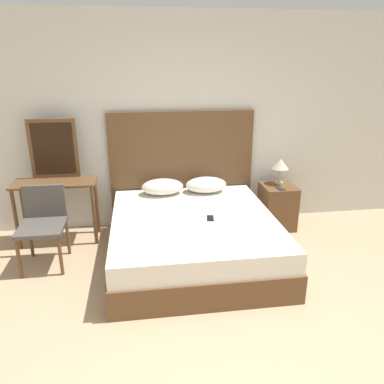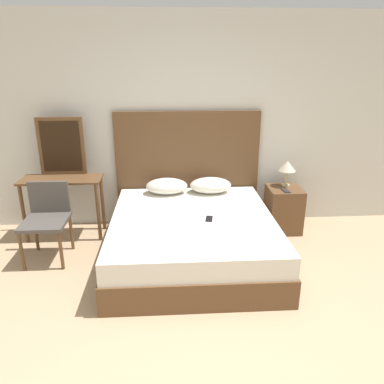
% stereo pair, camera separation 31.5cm
% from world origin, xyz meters
% --- Properties ---
extents(ground_plane, '(16.00, 16.00, 0.00)m').
position_xyz_m(ground_plane, '(0.00, 0.00, 0.00)').
color(ground_plane, tan).
extents(wall_back, '(10.00, 0.06, 2.70)m').
position_xyz_m(wall_back, '(0.00, 2.80, 1.35)').
color(wall_back, silver).
rests_on(wall_back, ground_plane).
extents(bed, '(1.78, 1.98, 0.51)m').
position_xyz_m(bed, '(-0.01, 1.71, 0.25)').
color(bed, brown).
rests_on(bed, ground_plane).
extents(headboard, '(1.87, 0.05, 1.52)m').
position_xyz_m(headboard, '(-0.01, 2.72, 0.76)').
color(headboard, brown).
rests_on(headboard, ground_plane).
extents(pillow_left, '(0.53, 0.34, 0.20)m').
position_xyz_m(pillow_left, '(-0.29, 2.48, 0.61)').
color(pillow_left, silver).
rests_on(pillow_left, bed).
extents(pillow_right, '(0.53, 0.34, 0.20)m').
position_xyz_m(pillow_right, '(0.27, 2.48, 0.61)').
color(pillow_right, silver).
rests_on(pillow_right, bed).
extents(phone_on_bed, '(0.09, 0.16, 0.01)m').
position_xyz_m(phone_on_bed, '(0.16, 1.63, 0.52)').
color(phone_on_bed, black).
rests_on(phone_on_bed, bed).
extents(nightstand, '(0.42, 0.44, 0.58)m').
position_xyz_m(nightstand, '(1.21, 2.39, 0.29)').
color(nightstand, brown).
rests_on(nightstand, ground_plane).
extents(table_lamp, '(0.22, 0.22, 0.34)m').
position_xyz_m(table_lamp, '(1.24, 2.48, 0.84)').
color(table_lamp, tan).
rests_on(table_lamp, nightstand).
extents(phone_on_nightstand, '(0.09, 0.16, 0.01)m').
position_xyz_m(phone_on_nightstand, '(1.19, 2.28, 0.58)').
color(phone_on_nightstand, '#232328').
rests_on(phone_on_nightstand, nightstand).
extents(vanity_desk, '(0.97, 0.41, 0.76)m').
position_xyz_m(vanity_desk, '(-1.57, 2.40, 0.61)').
color(vanity_desk, brown).
rests_on(vanity_desk, ground_plane).
extents(vanity_mirror, '(0.56, 0.03, 0.71)m').
position_xyz_m(vanity_mirror, '(-1.57, 2.58, 1.12)').
color(vanity_mirror, brown).
rests_on(vanity_mirror, vanity_desk).
extents(chair, '(0.47, 0.51, 0.84)m').
position_xyz_m(chair, '(-1.62, 1.88, 0.50)').
color(chair, '#4C4742').
rests_on(chair, ground_plane).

